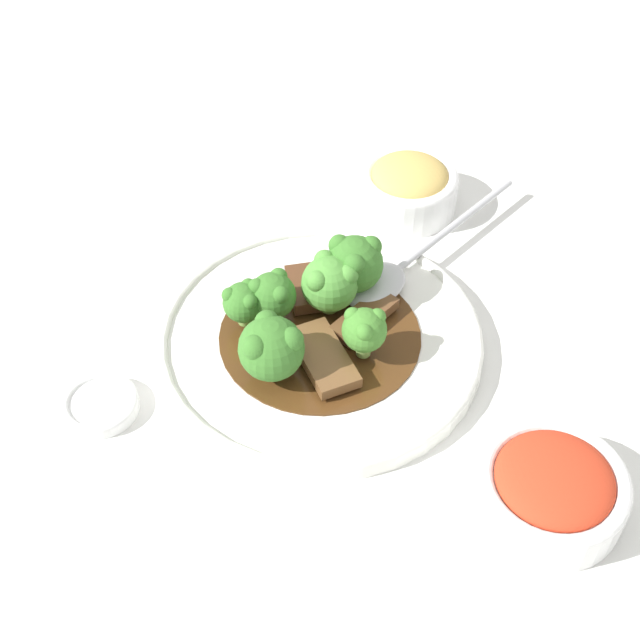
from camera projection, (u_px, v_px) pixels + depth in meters
ground_plane at (320, 347)px, 0.78m from camera, size 4.00×4.00×0.00m
main_plate at (320, 339)px, 0.77m from camera, size 0.28×0.28×0.02m
beef_strip_0 at (303, 288)px, 0.79m from camera, size 0.06×0.04×0.01m
beef_strip_1 at (323, 357)px, 0.74m from camera, size 0.08×0.05×0.01m
beef_strip_2 at (364, 317)px, 0.77m from camera, size 0.04×0.07×0.01m
broccoli_floret_0 at (272, 295)px, 0.76m from camera, size 0.04×0.04×0.05m
broccoli_floret_1 at (271, 347)px, 0.71m from camera, size 0.05×0.05×0.06m
broccoli_floret_2 at (364, 330)px, 0.73m from camera, size 0.04×0.04×0.05m
broccoli_floret_3 at (243, 302)px, 0.76m from camera, size 0.04×0.04×0.04m
broccoli_floret_4 at (330, 283)px, 0.76m from camera, size 0.05×0.05×0.05m
broccoli_floret_5 at (354, 263)px, 0.77m from camera, size 0.05×0.05×0.06m
serving_spoon at (388, 274)px, 0.81m from camera, size 0.07×0.25×0.01m
side_bowl_kimchi at (552, 488)px, 0.65m from camera, size 0.11×0.11×0.05m
side_bowl_appetizer at (409, 186)px, 0.89m from camera, size 0.10×0.10×0.05m
sauce_dish at (101, 404)px, 0.73m from camera, size 0.06×0.06×0.01m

